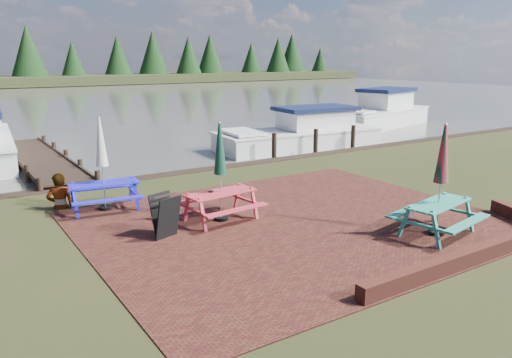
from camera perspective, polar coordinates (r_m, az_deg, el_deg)
The scene contains 12 objects.
ground at distance 10.62m, azimuth 7.67°, elevation -6.44°, with size 120.00×120.00×0.00m, color black.
paving at distance 11.35m, azimuth 4.38°, elevation -4.96°, with size 9.00×7.50×0.02m, color #391412.
brick_wall at distance 10.68m, azimuth 25.25°, elevation -6.72°, with size 6.21×1.79×0.30m.
water at distance 45.14m, azimuth -24.79°, elevation 7.91°, with size 120.00×60.00×0.02m, color #423F39.
picnic_table_teal at distance 11.00m, azimuth 20.21°, elevation -2.00°, with size 1.92×1.77×2.33m.
picnic_table_red at distance 11.27m, azimuth -4.07°, elevation -0.95°, with size 1.75×1.59×2.25m.
picnic_table_blue at distance 12.59m, azimuth -17.04°, elevation 0.05°, with size 1.82×1.67×2.26m.
chalkboard at distance 10.46m, azimuth -10.30°, elevation -4.15°, with size 0.60×0.69×0.91m.
jetty at distance 19.36m, azimuth -23.35°, elevation 2.14°, with size 1.76×9.08×1.00m.
boat_near at distance 21.48m, azimuth 5.24°, elevation 4.99°, with size 7.37×3.12×1.94m.
boat_far at distance 29.26m, azimuth 13.92°, elevation 7.20°, with size 7.82×4.35×2.31m.
person at distance 13.07m, azimuth -21.74°, elevation 0.57°, with size 0.64×0.42×1.77m, color gray.
Camera 1 is at (-6.56, -7.51, 3.65)m, focal length 35.00 mm.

